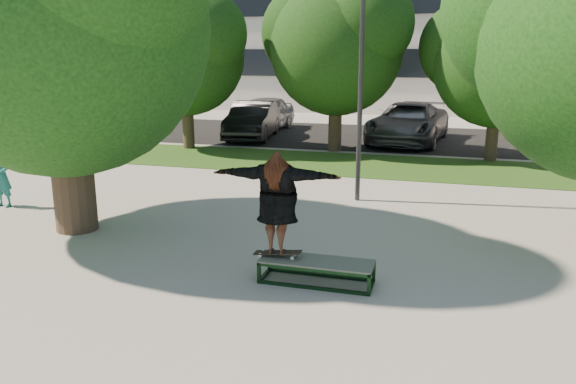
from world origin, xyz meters
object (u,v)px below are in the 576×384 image
(tree_left, at_px, (56,7))
(car_silver_a, at_px, (263,114))
(bystander, at_px, (1,176))
(car_dark, at_px, (253,120))
(car_grey, at_px, (408,123))
(grind_box, at_px, (317,271))
(car_silver_b, at_px, (412,124))
(lamppost, at_px, (361,71))

(tree_left, xyz_separation_m, car_silver_a, (-1.07, 15.41, -3.61))
(bystander, bearing_deg, car_dark, 81.36)
(car_dark, xyz_separation_m, car_grey, (6.47, 0.67, 0.02))
(grind_box, relative_size, car_silver_a, 0.38)
(tree_left, height_order, car_silver_a, tree_left)
(car_silver_a, relative_size, car_silver_b, 0.91)
(lamppost, relative_size, bystander, 4.08)
(grind_box, height_order, bystander, bystander)
(car_dark, distance_m, car_grey, 6.50)
(tree_left, xyz_separation_m, grind_box, (5.51, -1.43, -4.23))
(tree_left, xyz_separation_m, bystander, (-2.71, 0.96, -3.67))
(car_silver_a, bearing_deg, tree_left, -82.97)
(bystander, relative_size, car_dark, 0.32)
(car_dark, relative_size, car_grey, 0.82)
(grind_box, height_order, car_grey, car_grey)
(grind_box, relative_size, car_silver_b, 0.35)
(lamppost, height_order, grind_box, lamppost)
(grind_box, distance_m, car_silver_a, 18.09)
(grind_box, relative_size, bystander, 1.20)
(tree_left, bearing_deg, car_silver_b, 67.03)
(grind_box, xyz_separation_m, car_silver_b, (0.40, 15.37, 0.57))
(car_dark, relative_size, car_silver_b, 0.91)
(bystander, bearing_deg, car_grey, 57.16)
(car_grey, bearing_deg, grind_box, -85.09)
(tree_left, height_order, car_dark, tree_left)
(bystander, xyz_separation_m, car_silver_b, (8.62, 12.97, 0.01))
(car_silver_b, bearing_deg, car_grey, -114.85)
(car_dark, bearing_deg, car_silver_a, 90.73)
(grind_box, bearing_deg, lamppost, 92.31)
(bystander, height_order, car_grey, car_grey)
(car_silver_b, bearing_deg, bystander, -116.00)
(tree_left, distance_m, car_grey, 15.30)
(car_silver_a, distance_m, car_silver_b, 7.13)
(tree_left, bearing_deg, car_silver_a, 93.96)
(car_dark, xyz_separation_m, car_silver_b, (6.62, 0.91, -0.03))
(car_silver_a, distance_m, car_dark, 2.41)
(lamppost, xyz_separation_m, grind_box, (0.22, -5.34, -2.96))
(car_silver_a, bearing_deg, car_grey, -10.95)
(tree_left, relative_size, bystander, 4.75)
(lamppost, bearing_deg, car_silver_b, 86.49)
(grind_box, bearing_deg, car_dark, 113.26)
(lamppost, xyz_separation_m, car_grey, (0.47, 9.80, -2.35))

